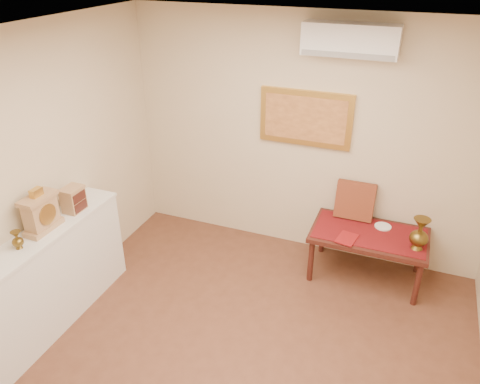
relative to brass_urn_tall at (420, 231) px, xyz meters
The scene contains 16 objects.
floor 2.33m from the brass_urn_tall, 126.95° to the right, with size 4.50×4.50×0.00m, color brown.
ceiling 2.93m from the brass_urn_tall, 126.95° to the right, with size 4.50×4.50×0.00m, color white.
wall_back 1.53m from the brass_urn_tall, 159.65° to the left, with size 4.00×0.02×2.70m, color beige.
wall_left 3.81m from the brass_urn_tall, 152.10° to the right, with size 0.02×4.50×2.70m, color beige.
brass_urn_small 3.68m from the brass_urn_tall, 149.08° to the right, with size 0.09×0.09×0.21m, color brown, non-canonical shape.
table_cloth 0.53m from the brass_urn_tall, 165.68° to the left, with size 1.14×0.59×0.01m, color maroon.
brass_urn_tall is the anchor object (origin of this frame).
plate 0.50m from the brass_urn_tall, 141.38° to the left, with size 0.18×0.18×0.01m, color silver.
menu 0.71m from the brass_urn_tall, behind, with size 0.18×0.25×0.01m, color maroon.
cushion 0.79m from the brass_urn_tall, 151.19° to the left, with size 0.41×0.10×0.41m, color #5B1214.
display_ledge 3.62m from the brass_urn_tall, 150.80° to the right, with size 0.37×2.02×0.98m.
mantel_clock 3.55m from the brass_urn_tall, 153.45° to the right, with size 0.17×0.36×0.41m.
wooden_chest 3.36m from the brass_urn_tall, 159.05° to the right, with size 0.16×0.21×0.24m.
low_table 0.56m from the brass_urn_tall, 165.68° to the left, with size 1.20×0.70×0.55m.
painting 1.63m from the brass_urn_tall, 160.69° to the left, with size 1.00×0.06×0.60m.
ac_unit 1.95m from the brass_urn_tall, 158.74° to the left, with size 0.90×0.25×0.30m.
Camera 1 is at (1.09, -2.48, 3.23)m, focal length 35.00 mm.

